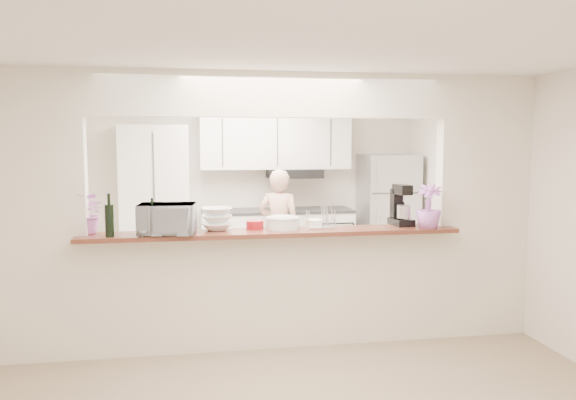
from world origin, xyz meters
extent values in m
plane|color=tan|center=(0.00, 0.00, 0.00)|extent=(6.00, 6.00, 0.00)
cube|color=beige|center=(0.00, 1.55, 0.01)|extent=(5.00, 2.90, 0.01)
cube|color=silver|center=(-2.05, 0.00, 1.25)|extent=(0.90, 0.15, 2.50)
cube|color=silver|center=(2.05, 0.00, 1.25)|extent=(0.90, 0.15, 2.50)
cube|color=silver|center=(0.00, 0.00, 2.30)|extent=(3.20, 0.15, 0.40)
cube|color=silver|center=(0.00, 0.00, 0.53)|extent=(3.20, 0.15, 1.05)
cube|color=brown|center=(0.00, -0.05, 1.07)|extent=(3.40, 0.38, 0.04)
cube|color=silver|center=(-1.20, 2.70, 1.05)|extent=(0.90, 0.60, 2.10)
cube|color=silver|center=(0.45, 2.70, 0.45)|extent=(2.10, 0.60, 0.90)
cube|color=#303033|center=(0.45, 2.70, 0.92)|extent=(2.10, 0.62, 0.04)
cube|color=silver|center=(0.45, 2.83, 1.88)|extent=(2.10, 0.35, 0.75)
cube|color=black|center=(0.70, 2.72, 1.44)|extent=(0.75, 0.45, 0.12)
cube|color=black|center=(1.20, 2.40, 0.50)|extent=(0.55, 0.02, 0.55)
cube|color=#B0B0B5|center=(2.05, 2.65, 0.85)|extent=(0.75, 0.70, 1.70)
imported|color=pink|center=(-1.60, 0.05, 1.27)|extent=(0.41, 0.39, 0.36)
cylinder|color=black|center=(-1.05, -0.15, 1.21)|extent=(0.06, 0.06, 0.24)
cylinder|color=black|center=(-1.05, -0.15, 1.37)|extent=(0.02, 0.02, 0.08)
cylinder|color=black|center=(-1.40, -0.15, 1.23)|extent=(0.07, 0.07, 0.27)
cylinder|color=black|center=(-1.40, -0.15, 1.41)|extent=(0.03, 0.03, 0.09)
imported|color=#B1B0B5|center=(-0.93, -0.10, 1.22)|extent=(0.51, 0.37, 0.26)
imported|color=white|center=(-0.50, 0.05, 1.19)|extent=(0.30, 0.30, 0.20)
cylinder|color=white|center=(0.10, 0.03, 1.14)|extent=(0.24, 0.24, 0.11)
cylinder|color=white|center=(0.10, 0.03, 1.20)|extent=(0.25, 0.25, 0.01)
cylinder|color=white|center=(0.10, 0.03, 1.14)|extent=(0.30, 0.30, 0.10)
cylinder|color=white|center=(0.10, 0.03, 1.19)|extent=(0.31, 0.31, 0.01)
cylinder|color=maroon|center=(-0.15, 0.08, 1.13)|extent=(0.16, 0.16, 0.07)
cylinder|color=#C2B289|center=(0.40, 0.08, 1.13)|extent=(0.16, 0.16, 0.07)
cube|color=silver|center=(0.45, 0.00, 1.10)|extent=(0.27, 0.16, 0.02)
cube|color=white|center=(0.45, 0.00, 1.14)|extent=(0.11, 0.11, 0.07)
cube|color=black|center=(1.25, 0.05, 1.12)|extent=(0.19, 0.27, 0.07)
cube|color=black|center=(1.24, 0.14, 1.29)|extent=(0.12, 0.10, 0.28)
cube|color=black|center=(1.25, 0.04, 1.43)|extent=(0.13, 0.23, 0.09)
cylinder|color=#B7B7BC|center=(1.26, -0.01, 1.23)|extent=(0.13, 0.13, 0.12)
imported|color=#C067BC|center=(1.44, -0.15, 1.29)|extent=(0.30, 0.30, 0.41)
imported|color=tan|center=(0.38, 2.04, 0.76)|extent=(0.66, 0.58, 1.53)
camera|label=1|loc=(-0.71, -4.99, 1.89)|focal=35.00mm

